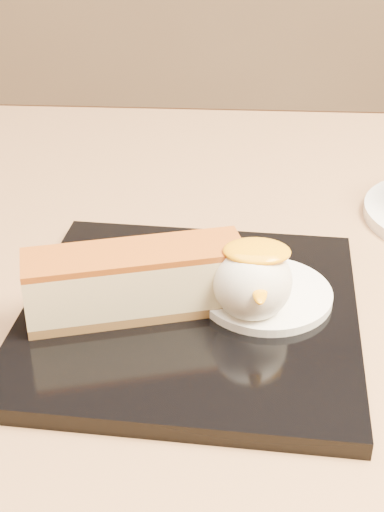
# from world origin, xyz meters

# --- Properties ---
(table) EXTENTS (0.80, 0.80, 0.72)m
(table) POSITION_xyz_m (0.00, 0.00, 0.56)
(table) COLOR black
(table) RESTS_ON ground
(dessert_plate) EXTENTS (0.23, 0.23, 0.01)m
(dessert_plate) POSITION_xyz_m (-0.04, -0.03, 0.73)
(dessert_plate) COLOR black
(dessert_plate) RESTS_ON table
(cheesecake) EXTENTS (0.15, 0.07, 0.05)m
(cheesecake) POSITION_xyz_m (-0.07, -0.03, 0.75)
(cheesecake) COLOR brown
(cheesecake) RESTS_ON dessert_plate
(cream_smear) EXTENTS (0.09, 0.09, 0.01)m
(cream_smear) POSITION_xyz_m (0.01, -0.01, 0.73)
(cream_smear) COLOR white
(cream_smear) RESTS_ON dessert_plate
(ice_cream_scoop) EXTENTS (0.05, 0.05, 0.05)m
(ice_cream_scoop) POSITION_xyz_m (0.00, -0.03, 0.76)
(ice_cream_scoop) COLOR white
(ice_cream_scoop) RESTS_ON cream_smear
(mango_sauce) EXTENTS (0.04, 0.03, 0.01)m
(mango_sauce) POSITION_xyz_m (0.01, -0.03, 0.78)
(mango_sauce) COLOR #FFA008
(mango_sauce) RESTS_ON ice_cream_scoop
(mint_sprig) EXTENTS (0.03, 0.02, 0.00)m
(mint_sprig) POSITION_xyz_m (-0.02, 0.01, 0.74)
(mint_sprig) COLOR green
(mint_sprig) RESTS_ON cream_smear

